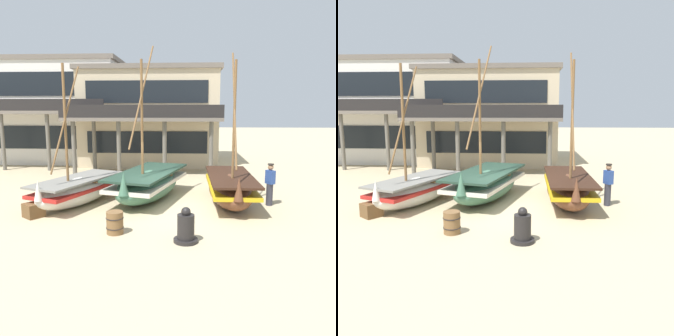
% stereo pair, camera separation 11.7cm
% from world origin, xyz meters
% --- Properties ---
extents(ground_plane, '(120.00, 120.00, 0.00)m').
position_xyz_m(ground_plane, '(0.00, 0.00, 0.00)').
color(ground_plane, tan).
extents(fishing_boat_near_left, '(3.07, 4.59, 5.46)m').
position_xyz_m(fishing_boat_near_left, '(-3.61, 0.27, 0.60)').
color(fishing_boat_near_left, silver).
rests_on(fishing_boat_near_left, ground).
extents(fishing_boat_centre_large, '(3.24, 5.32, 6.39)m').
position_xyz_m(fishing_boat_centre_large, '(-0.85, 1.23, 0.68)').
color(fishing_boat_centre_large, '#427056').
rests_on(fishing_boat_centre_large, ground).
extents(fishing_boat_far_right, '(1.77, 4.81, 5.97)m').
position_xyz_m(fishing_boat_far_right, '(2.54, 0.72, 0.66)').
color(fishing_boat_far_right, brown).
rests_on(fishing_boat_far_right, ground).
extents(fisherman_by_hull, '(0.38, 0.42, 1.68)m').
position_xyz_m(fisherman_by_hull, '(4.08, 0.57, 0.83)').
color(fisherman_by_hull, '#33333D').
rests_on(fisherman_by_hull, ground).
extents(capstan_winch, '(0.71, 0.71, 1.05)m').
position_xyz_m(capstan_winch, '(0.77, -3.54, 0.41)').
color(capstan_winch, black).
rests_on(capstan_winch, ground).
extents(wooden_barrel, '(0.56, 0.56, 0.70)m').
position_xyz_m(wooden_barrel, '(-1.42, -2.96, 0.35)').
color(wooden_barrel, brown).
rests_on(wooden_barrel, ground).
extents(cargo_crate, '(0.84, 0.84, 0.50)m').
position_xyz_m(cargo_crate, '(-4.65, -1.48, 0.25)').
color(cargo_crate, brown).
rests_on(cargo_crate, ground).
extents(harbor_building_main, '(9.43, 10.08, 6.56)m').
position_xyz_m(harbor_building_main, '(-1.79, 12.17, 3.29)').
color(harbor_building_main, beige).
rests_on(harbor_building_main, ground).
extents(harbor_building_annex, '(10.52, 7.68, 7.30)m').
position_xyz_m(harbor_building_annex, '(-9.27, 12.40, 3.66)').
color(harbor_building_annex, white).
rests_on(harbor_building_annex, ground).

